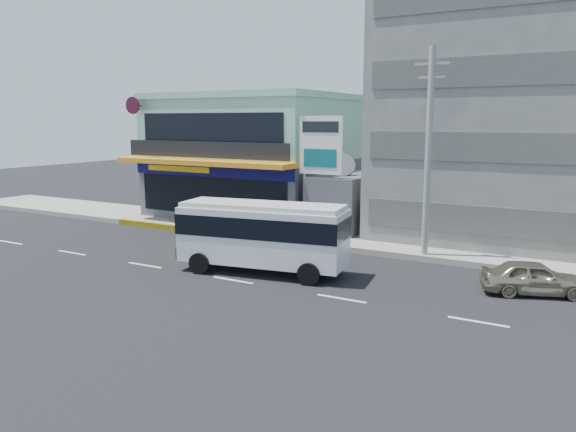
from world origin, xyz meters
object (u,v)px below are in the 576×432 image
at_px(concrete_building, 542,114).
at_px(sedan, 535,278).
at_px(minibus, 263,232).
at_px(motorcycle_rider, 245,228).
at_px(billboard, 321,152).
at_px(shop_building, 254,159).
at_px(satellite_dish, 342,174).
at_px(utility_pole_near, 428,153).

relative_size(concrete_building, sedan, 4.08).
xyz_separation_m(minibus, sedan, (10.81, 2.51, -1.18)).
bearing_deg(minibus, sedan, 13.09).
bearing_deg(motorcycle_rider, billboard, 34.44).
relative_size(billboard, sedan, 1.76).
relative_size(shop_building, concrete_building, 0.77).
bearing_deg(billboard, satellite_dish, 74.48).
distance_m(satellite_dish, utility_pole_near, 7.17).
height_order(shop_building, motorcycle_rider, shop_building).
bearing_deg(minibus, shop_building, 124.49).
height_order(shop_building, concrete_building, concrete_building).
relative_size(minibus, motorcycle_rider, 3.60).
relative_size(concrete_building, billboard, 2.32).
xyz_separation_m(sedan, motorcycle_rider, (-15.24, 2.61, 0.04)).
height_order(utility_pole_near, motorcycle_rider, utility_pole_near).
xyz_separation_m(billboard, utility_pole_near, (6.50, -1.80, 0.22)).
distance_m(shop_building, billboard, 8.92).
bearing_deg(billboard, concrete_building, 28.92).
bearing_deg(concrete_building, motorcycle_rider, -149.64).
height_order(satellite_dish, utility_pole_near, utility_pole_near).
height_order(minibus, sedan, minibus).
bearing_deg(shop_building, utility_pole_near, -25.06).
relative_size(shop_building, satellite_dish, 8.27).
xyz_separation_m(satellite_dish, motorcycle_rider, (-4.00, -4.20, -2.87)).
height_order(concrete_building, sedan, concrete_building).
bearing_deg(motorcycle_rider, utility_pole_near, 3.43).
xyz_separation_m(billboard, motorcycle_rider, (-3.50, -2.40, -4.22)).
distance_m(satellite_dish, billboard, 2.31).
distance_m(utility_pole_near, sedan, 7.60).
height_order(minibus, motorcycle_rider, minibus).
distance_m(shop_building, concrete_building, 18.28).
height_order(billboard, motorcycle_rider, billboard).
distance_m(shop_building, sedan, 21.83).
height_order(shop_building, satellite_dish, shop_building).
bearing_deg(satellite_dish, sedan, -31.23).
height_order(concrete_building, motorcycle_rider, concrete_building).
bearing_deg(sedan, satellite_dish, 38.35).
relative_size(shop_building, utility_pole_near, 1.24).
distance_m(shop_building, satellite_dish, 8.54).
bearing_deg(minibus, utility_pole_near, 45.79).
bearing_deg(billboard, motorcycle_rider, -145.56).
xyz_separation_m(concrete_building, motorcycle_rider, (-14.00, -8.20, -6.30)).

